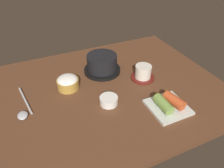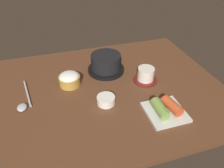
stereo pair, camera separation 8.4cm
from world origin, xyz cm
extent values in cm
cube|color=#56331E|center=(0.00, 0.00, 1.00)|extent=(100.00, 76.00, 2.00)
cylinder|color=black|center=(3.49, 12.87, 2.74)|extent=(17.34, 17.34, 1.49)
cylinder|color=black|center=(3.49, 12.87, 7.03)|extent=(14.02, 14.02, 7.08)
cylinder|color=#D15619|center=(3.49, 12.87, 10.27)|extent=(12.34, 12.34, 0.60)
cylinder|color=#B78C38|center=(-14.54, 6.77, 4.15)|extent=(9.19, 9.19, 4.29)
ellipsoid|color=white|center=(-14.54, 6.77, 6.29)|extent=(8.45, 8.45, 3.22)
cylinder|color=maroon|center=(18.19, 0.02, 2.40)|extent=(10.59, 10.59, 0.80)
cylinder|color=silver|center=(18.19, 0.02, 5.65)|extent=(7.27, 7.27, 5.70)
cylinder|color=#C6D18C|center=(18.19, 0.02, 8.20)|extent=(6.18, 6.18, 0.40)
cylinder|color=white|center=(-2.65, -9.37, 3.56)|extent=(7.09, 7.09, 3.13)
cylinder|color=brown|center=(-2.65, -9.37, 4.83)|extent=(5.81, 5.81, 0.50)
cube|color=silver|center=(16.85, -20.83, 2.50)|extent=(14.11, 14.11, 1.00)
cylinder|color=#7A9E47|center=(14.38, -20.83, 4.92)|extent=(3.86, 8.47, 3.85)
cylinder|color=#C64C23|center=(19.32, -20.83, 4.92)|extent=(5.44, 9.06, 3.85)
cylinder|color=#B7B7BC|center=(-32.42, 5.54, 2.40)|extent=(3.86, 17.73, 0.80)
ellipsoid|color=#B7B7BC|center=(-33.95, -3.26, 2.72)|extent=(3.60, 4.68, 1.26)
camera|label=1|loc=(-25.15, -63.13, 55.74)|focal=32.30mm
camera|label=2|loc=(-17.29, -66.05, 55.74)|focal=32.30mm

